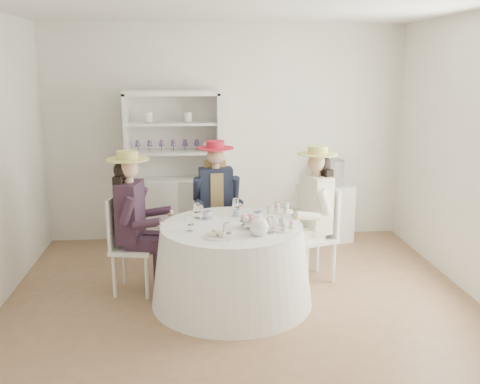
{
  "coord_description": "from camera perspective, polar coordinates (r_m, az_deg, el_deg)",
  "views": [
    {
      "loc": [
        -0.45,
        -4.72,
        2.22
      ],
      "look_at": [
        0.0,
        0.1,
        1.05
      ],
      "focal_mm": 40.0,
      "sensor_mm": 36.0,
      "label": 1
    }
  ],
  "objects": [
    {
      "name": "hutch",
      "position": [
        6.63,
        -6.97,
        0.04
      ],
      "size": [
        1.28,
        0.8,
        1.91
      ],
      "rotation": [
        0.0,
        0.0,
        0.36
      ],
      "color": "silver",
      "rests_on": "ground"
    },
    {
      "name": "flower_arrangement",
      "position": [
        4.87,
        1.23,
        -2.9
      ],
      "size": [
        0.17,
        0.17,
        0.06
      ],
      "rotation": [
        0.0,
        0.0,
        0.26
      ],
      "color": "pink",
      "rests_on": "tea_table"
    },
    {
      "name": "ceiling",
      "position": [
        4.77,
        0.12,
        19.37
      ],
      "size": [
        4.5,
        4.5,
        0.0
      ],
      "primitive_type": "plane",
      "rotation": [
        3.14,
        0.0,
        0.0
      ],
      "color": "white",
      "rests_on": "wall_back"
    },
    {
      "name": "guest_mid",
      "position": [
        5.89,
        -2.56,
        -0.43
      ],
      "size": [
        0.51,
        0.53,
        1.4
      ],
      "rotation": [
        0.0,
        0.0,
        0.08
      ],
      "color": "silver",
      "rests_on": "ground"
    },
    {
      "name": "teacup_a",
      "position": [
        5.15,
        -3.52,
        -2.52
      ],
      "size": [
        0.11,
        0.11,
        0.07
      ],
      "primitive_type": "imported",
      "rotation": [
        0.0,
        0.0,
        0.29
      ],
      "color": "white",
      "rests_on": "tea_table"
    },
    {
      "name": "ground",
      "position": [
        5.23,
        0.1,
        -11.51
      ],
      "size": [
        4.5,
        4.5,
        0.0
      ],
      "primitive_type": "plane",
      "color": "brown",
      "rests_on": "ground"
    },
    {
      "name": "guest_right",
      "position": [
        5.51,
        7.86,
        -1.5
      ],
      "size": [
        0.58,
        0.54,
        1.42
      ],
      "rotation": [
        0.0,
        0.0,
        -1.25
      ],
      "color": "silver",
      "rests_on": "ground"
    },
    {
      "name": "wall_right",
      "position": [
        5.51,
        24.16,
        3.3
      ],
      "size": [
        0.0,
        4.5,
        4.5
      ],
      "primitive_type": "plane",
      "rotation": [
        1.57,
        0.0,
        -1.57
      ],
      "color": "silver",
      "rests_on": "ground"
    },
    {
      "name": "tea_table",
      "position": [
        5.08,
        -0.87,
        -7.68
      ],
      "size": [
        1.52,
        1.52,
        0.76
      ],
      "rotation": [
        0.0,
        0.0,
        -0.03
      ],
      "color": "white",
      "rests_on": "ground"
    },
    {
      "name": "sandwich_plate",
      "position": [
        4.63,
        -2.31,
        -4.61
      ],
      "size": [
        0.26,
        0.26,
        0.06
      ],
      "rotation": [
        0.0,
        0.0,
        -0.07
      ],
      "color": "white",
      "rests_on": "tea_table"
    },
    {
      "name": "teacup_c",
      "position": [
        5.1,
        1.91,
        -2.63
      ],
      "size": [
        0.12,
        0.12,
        0.08
      ],
      "primitive_type": "imported",
      "rotation": [
        0.0,
        0.0,
        0.28
      ],
      "color": "white",
      "rests_on": "tea_table"
    },
    {
      "name": "flower_bowl",
      "position": [
        4.87,
        1.4,
        -3.6
      ],
      "size": [
        0.24,
        0.24,
        0.05
      ],
      "primitive_type": "imported",
      "rotation": [
        0.0,
        0.0,
        0.31
      ],
      "color": "white",
      "rests_on": "tea_table"
    },
    {
      "name": "wall_front",
      "position": [
        2.89,
        3.86,
        -3.94
      ],
      "size": [
        4.5,
        0.0,
        4.5
      ],
      "primitive_type": "plane",
      "rotation": [
        -1.57,
        0.0,
        0.0
      ],
      "color": "silver",
      "rests_on": "ground"
    },
    {
      "name": "guest_left",
      "position": [
        5.26,
        -11.36,
        -2.35
      ],
      "size": [
        0.56,
        0.53,
        1.42
      ],
      "rotation": [
        0.0,
        0.0,
        1.38
      ],
      "color": "silver",
      "rests_on": "ground"
    },
    {
      "name": "spare_chair",
      "position": [
        6.39,
        -4.75,
        -2.36
      ],
      "size": [
        0.48,
        0.48,
        0.88
      ],
      "rotation": [
        0.0,
        0.0,
        2.69
      ],
      "color": "silver",
      "rests_on": "ground"
    },
    {
      "name": "wall_back",
      "position": [
        6.79,
        -1.49,
        6.22
      ],
      "size": [
        4.5,
        0.0,
        4.5
      ],
      "primitive_type": "plane",
      "rotation": [
        1.57,
        0.0,
        0.0
      ],
      "color": "silver",
      "rests_on": "ground"
    },
    {
      "name": "stemware_set",
      "position": [
        4.93,
        -0.89,
        -2.74
      ],
      "size": [
        0.86,
        0.9,
        0.15
      ],
      "color": "white",
      "rests_on": "tea_table"
    },
    {
      "name": "side_table",
      "position": [
        6.96,
        9.57,
        -2.09
      ],
      "size": [
        0.54,
        0.54,
        0.73
      ],
      "primitive_type": "cube",
      "rotation": [
        0.0,
        0.0,
        0.18
      ],
      "color": "silver",
      "rests_on": "ground"
    },
    {
      "name": "hatbox",
      "position": [
        6.84,
        9.74,
        2.09
      ],
      "size": [
        0.39,
        0.39,
        0.31
      ],
      "primitive_type": "cylinder",
      "rotation": [
        0.0,
        0.0,
        -0.34
      ],
      "color": "black",
      "rests_on": "side_table"
    },
    {
      "name": "cupcake_stand",
      "position": [
        4.83,
        4.59,
        -3.01
      ],
      "size": [
        0.25,
        0.25,
        0.23
      ],
      "rotation": [
        0.0,
        0.0,
        -0.04
      ],
      "color": "white",
      "rests_on": "tea_table"
    },
    {
      "name": "teacup_b",
      "position": [
        5.23,
        -0.29,
        -2.27
      ],
      "size": [
        0.09,
        0.09,
        0.07
      ],
      "primitive_type": "imported",
      "rotation": [
        0.0,
        0.0,
        0.23
      ],
      "color": "white",
      "rests_on": "tea_table"
    },
    {
      "name": "table_teapot",
      "position": [
        4.66,
        2.06,
        -3.7
      ],
      "size": [
        0.24,
        0.17,
        0.18
      ],
      "rotation": [
        0.0,
        0.0,
        0.3
      ],
      "color": "white",
      "rests_on": "tea_table"
    }
  ]
}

